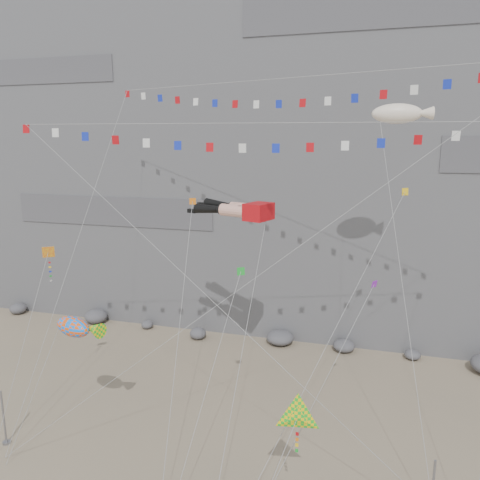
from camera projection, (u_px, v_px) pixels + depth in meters
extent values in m
plane|color=gray|center=(228.00, 456.00, 28.87)|extent=(120.00, 120.00, 0.00)
cube|color=slate|center=(308.00, 89.00, 53.86)|extent=(80.00, 28.00, 50.00)
cylinder|color=gray|center=(4.00, 418.00, 29.68)|extent=(0.12, 0.12, 3.70)
cube|color=#B80B11|center=(259.00, 212.00, 32.70)|extent=(2.04, 2.38, 1.19)
cylinder|color=#E7A490|center=(233.00, 211.00, 33.19)|extent=(2.19, 1.49, 0.88)
sphere|color=black|center=(222.00, 209.00, 33.75)|extent=(0.81, 0.81, 0.81)
cone|color=black|center=(209.00, 209.00, 34.43)|extent=(2.52, 1.48, 0.82)
cube|color=black|center=(193.00, 211.00, 35.38)|extent=(0.85, 0.58, 0.29)
cylinder|color=#E7A490|center=(243.00, 209.00, 34.15)|extent=(2.19, 1.49, 0.88)
sphere|color=black|center=(232.00, 208.00, 34.71)|extent=(0.81, 0.81, 0.81)
cone|color=black|center=(219.00, 205.00, 35.35)|extent=(2.53, 1.48, 0.88)
cube|color=black|center=(202.00, 204.00, 36.26)|extent=(0.85, 0.58, 0.29)
cylinder|color=gray|center=(236.00, 357.00, 26.28)|extent=(0.03, 0.03, 21.68)
cylinder|color=gray|center=(155.00, 259.00, 30.03)|extent=(0.03, 0.03, 30.26)
cube|color=gray|center=(5.00, 458.00, 28.64)|extent=(0.16, 0.16, 0.10)
cylinder|color=gray|center=(353.00, 311.00, 25.12)|extent=(0.03, 0.03, 24.37)
cylinder|color=gray|center=(22.00, 349.00, 30.31)|extent=(0.03, 0.03, 13.07)
cylinder|color=gray|center=(40.00, 394.00, 28.59)|extent=(0.03, 0.03, 8.92)
cube|color=gray|center=(6.00, 465.00, 28.00)|extent=(0.16, 0.16, 0.10)
cylinder|color=gray|center=(413.00, 290.00, 27.49)|extent=(0.03, 0.03, 24.05)
cylinder|color=gray|center=(178.00, 338.00, 28.06)|extent=(0.03, 0.03, 20.44)
cylinder|color=gray|center=(317.00, 397.00, 25.80)|extent=(0.03, 0.03, 15.91)
cylinder|color=gray|center=(206.00, 393.00, 25.41)|extent=(0.03, 0.03, 14.81)
cylinder|color=gray|center=(331.00, 337.00, 27.15)|extent=(0.03, 0.03, 22.80)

